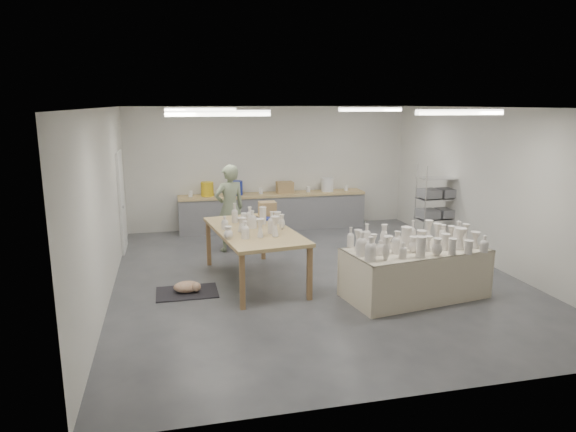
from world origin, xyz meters
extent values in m
plane|color=#424449|center=(0.00, 0.00, 0.00)|extent=(8.00, 8.00, 0.00)
cube|color=white|center=(0.00, 0.00, 2.99)|extent=(7.00, 8.00, 0.02)
cube|color=silver|center=(0.00, 4.00, 1.50)|extent=(7.00, 0.02, 3.00)
cube|color=silver|center=(0.00, -4.00, 1.50)|extent=(7.00, 0.02, 3.00)
cube|color=silver|center=(-3.50, 0.00, 1.50)|extent=(0.02, 8.00, 3.00)
cube|color=silver|center=(3.50, 0.00, 1.50)|extent=(0.02, 8.00, 3.00)
cube|color=white|center=(-3.47, 2.60, 1.05)|extent=(0.05, 0.90, 2.10)
cube|color=white|center=(-1.80, -1.50, 2.94)|extent=(1.40, 0.12, 0.08)
cube|color=white|center=(1.80, -1.50, 2.94)|extent=(1.40, 0.12, 0.08)
cube|color=white|center=(-1.80, 2.00, 2.94)|extent=(1.40, 0.12, 0.08)
cube|color=white|center=(1.80, 2.00, 2.94)|extent=(1.40, 0.12, 0.08)
cube|color=tan|center=(0.00, 3.68, 0.87)|extent=(4.60, 0.60, 0.06)
cube|color=slate|center=(0.00, 3.68, 0.42)|extent=(4.60, 0.55, 0.84)
cylinder|color=gold|center=(-1.60, 3.68, 1.07)|extent=(0.30, 0.30, 0.34)
cylinder|color=#1C2C98|center=(-0.90, 3.68, 1.07)|extent=(0.30, 0.30, 0.34)
cylinder|color=white|center=(1.40, 3.68, 1.07)|extent=(0.30, 0.30, 0.34)
cube|color=#936C47|center=(0.30, 3.68, 1.04)|extent=(0.40, 0.30, 0.28)
cylinder|color=white|center=(-2.00, 3.68, 0.97)|extent=(0.10, 0.10, 0.14)
cylinder|color=white|center=(-0.30, 3.68, 0.97)|extent=(0.10, 0.10, 0.14)
cylinder|color=white|center=(0.90, 3.68, 0.97)|extent=(0.10, 0.10, 0.14)
cylinder|color=white|center=(1.90, 3.68, 0.97)|extent=(0.10, 0.10, 0.14)
cylinder|color=silver|center=(2.78, 1.18, 0.90)|extent=(0.02, 0.02, 1.80)
cylinder|color=silver|center=(3.62, 1.18, 0.90)|extent=(0.02, 0.02, 1.80)
cylinder|color=silver|center=(2.78, 1.62, 0.90)|extent=(0.02, 0.02, 1.80)
cylinder|color=silver|center=(3.62, 1.62, 0.90)|extent=(0.02, 0.02, 1.80)
cube|color=silver|center=(3.20, 1.40, 0.15)|extent=(0.88, 0.48, 0.02)
cube|color=silver|center=(3.20, 1.40, 0.60)|extent=(0.88, 0.48, 0.02)
cube|color=silver|center=(3.20, 1.40, 1.05)|extent=(0.88, 0.48, 0.02)
cube|color=silver|center=(3.20, 1.40, 1.50)|extent=(0.88, 0.48, 0.02)
cube|color=slate|center=(2.98, 1.40, 0.72)|extent=(0.38, 0.42, 0.18)
cube|color=slate|center=(3.42, 1.40, 0.72)|extent=(0.38, 0.42, 0.18)
cube|color=slate|center=(2.98, 1.40, 1.17)|extent=(0.38, 0.42, 0.18)
cube|color=slate|center=(3.42, 1.40, 1.17)|extent=(0.38, 0.42, 0.18)
cube|color=olive|center=(1.30, -1.33, 0.35)|extent=(2.12, 1.21, 0.69)
cube|color=beige|center=(1.30, -1.33, 0.78)|extent=(2.39, 1.41, 0.03)
cube|color=beige|center=(1.30, -1.84, 0.40)|extent=(2.23, 0.38, 0.79)
cube|color=beige|center=(1.30, -0.81, 0.40)|extent=(2.23, 0.38, 0.79)
cube|color=tan|center=(-1.09, 0.02, 0.90)|extent=(1.57, 2.64, 0.06)
cube|color=olive|center=(-1.65, -1.16, 0.44)|extent=(0.08, 0.08, 0.87)
cube|color=olive|center=(-0.54, -1.16, 0.44)|extent=(0.08, 0.08, 0.87)
cube|color=olive|center=(-1.65, 1.20, 0.44)|extent=(0.08, 0.08, 0.87)
cube|color=olive|center=(-0.54, 1.20, 0.44)|extent=(0.08, 0.08, 0.87)
ellipsoid|color=silver|center=(-0.99, 0.59, 0.98)|extent=(0.26, 0.26, 0.12)
cylinder|color=#1C2C98|center=(-0.76, 0.74, 0.95)|extent=(0.26, 0.26, 0.03)
cylinder|color=white|center=(-1.14, 0.84, 0.99)|extent=(0.11, 0.11, 0.12)
cube|color=#936C47|center=(-0.66, 1.02, 1.07)|extent=(0.32, 0.26, 0.28)
cube|color=black|center=(-2.28, -0.33, 0.01)|extent=(1.00, 0.70, 0.02)
ellipsoid|color=white|center=(-2.28, -0.33, 0.11)|extent=(0.49, 0.40, 0.18)
sphere|color=white|center=(-2.14, -0.43, 0.13)|extent=(0.16, 0.16, 0.16)
imported|color=gray|center=(-1.27, 2.02, 0.92)|extent=(0.77, 0.62, 1.84)
cylinder|color=red|center=(-1.27, 2.29, 0.31)|extent=(0.39, 0.39, 0.04)
cylinder|color=silver|center=(-1.13, 2.28, 0.15)|extent=(0.02, 0.02, 0.30)
cylinder|color=silver|center=(-1.33, 2.42, 0.15)|extent=(0.02, 0.02, 0.30)
cylinder|color=silver|center=(-1.35, 2.17, 0.15)|extent=(0.02, 0.02, 0.30)
camera|label=1|loc=(-2.49, -8.51, 3.07)|focal=32.00mm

